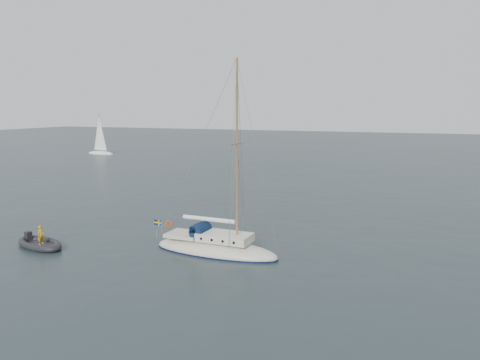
% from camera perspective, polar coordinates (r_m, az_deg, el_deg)
% --- Properties ---
extents(ground, '(300.00, 300.00, 0.00)m').
position_cam_1_polar(ground, '(28.02, 3.22, -9.94)').
color(ground, black).
rests_on(ground, ground).
extents(sailboat, '(8.71, 2.61, 12.40)m').
position_cam_1_polar(sailboat, '(29.41, -2.99, -7.11)').
color(sailboat, beige).
rests_on(sailboat, ground).
extents(dinghy, '(2.72, 1.23, 0.39)m').
position_cam_1_polar(dinghy, '(31.08, -1.57, -7.69)').
color(dinghy, '#515156').
rests_on(dinghy, ground).
extents(rib, '(4.13, 1.88, 1.48)m').
position_cam_1_polar(rib, '(33.43, -23.24, -7.11)').
color(rib, black).
rests_on(rib, ground).
extents(distant_yacht_a, '(6.25, 3.33, 8.28)m').
position_cam_1_polar(distant_yacht_a, '(94.72, -16.72, 5.19)').
color(distant_yacht_a, white).
rests_on(distant_yacht_a, ground).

